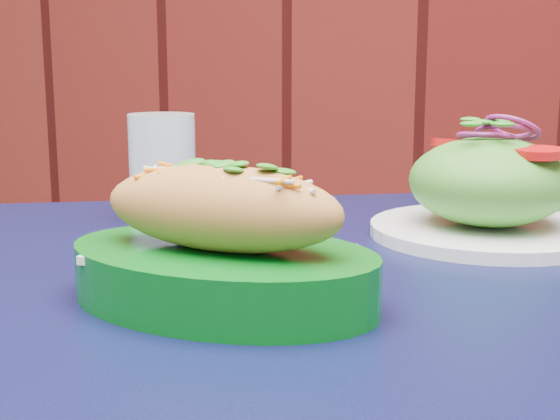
# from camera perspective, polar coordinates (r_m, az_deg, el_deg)

# --- Properties ---
(cafe_table) EXTENTS (1.04, 1.04, 0.75)m
(cafe_table) POSITION_cam_1_polar(r_m,az_deg,el_deg) (0.62, 0.87, -13.57)
(cafe_table) COLOR black
(cafe_table) RESTS_ON ground
(banh_mi_basket) EXTENTS (0.26, 0.19, 0.11)m
(banh_mi_basket) POSITION_cam_1_polar(r_m,az_deg,el_deg) (0.55, -4.28, -2.78)
(banh_mi_basket) COLOR #055C13
(banh_mi_basket) RESTS_ON cafe_table
(salad_plate) EXTENTS (0.23, 0.23, 0.11)m
(salad_plate) POSITION_cam_1_polar(r_m,az_deg,el_deg) (0.78, 15.05, 1.36)
(salad_plate) COLOR white
(salad_plate) RESTS_ON cafe_table
(water_glass) EXTENTS (0.07, 0.07, 0.11)m
(water_glass) POSITION_cam_1_polar(r_m,az_deg,el_deg) (0.84, -8.59, 3.07)
(water_glass) COLOR silver
(water_glass) RESTS_ON cafe_table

